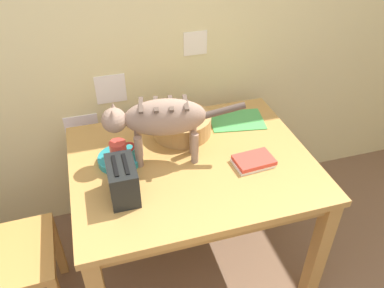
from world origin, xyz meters
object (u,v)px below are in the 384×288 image
object	(u,v)px
cat	(159,119)
saucer_bowl	(120,159)
coffee_mug	(119,149)
magazine	(237,120)
book_stack	(253,161)
wicker_basket	(182,124)
dining_table	(192,174)
toaster	(123,180)

from	to	relation	value
cat	saucer_bowl	bearing A→B (deg)	90.00
coffee_mug	magazine	distance (m)	0.71
book_stack	wicker_basket	xyz separation A→B (m)	(-0.26, 0.36, 0.04)
coffee_mug	dining_table	bearing A→B (deg)	-14.85
saucer_bowl	book_stack	xyz separation A→B (m)	(0.62, -0.20, 0.00)
saucer_bowl	wicker_basket	distance (m)	0.39
dining_table	book_stack	size ratio (longest dim) A/B	5.87
magazine	book_stack	xyz separation A→B (m)	(-0.07, -0.38, 0.01)
cat	book_stack	xyz separation A→B (m)	(0.42, -0.17, -0.22)
saucer_bowl	wicker_basket	bearing A→B (deg)	23.60
coffee_mug	wicker_basket	distance (m)	0.39
book_stack	toaster	bearing A→B (deg)	-176.68
dining_table	wicker_basket	xyz separation A→B (m)	(0.02, 0.25, 0.15)
wicker_basket	toaster	distance (m)	0.54
cat	coffee_mug	distance (m)	0.26
toaster	coffee_mug	bearing A→B (deg)	85.96
saucer_bowl	magazine	size ratio (longest dim) A/B	0.71
magazine	wicker_basket	world-z (taller)	wicker_basket
cat	coffee_mug	size ratio (longest dim) A/B	5.36
dining_table	magazine	bearing A→B (deg)	38.09
book_stack	wicker_basket	world-z (taller)	wicker_basket
cat	saucer_bowl	size ratio (longest dim) A/B	3.13
magazine	cat	bearing A→B (deg)	-146.52
dining_table	cat	xyz separation A→B (m)	(-0.14, 0.05, 0.32)
coffee_mug	wicker_basket	bearing A→B (deg)	23.82
book_stack	coffee_mug	bearing A→B (deg)	161.85
magazine	book_stack	world-z (taller)	book_stack
cat	wicker_basket	xyz separation A→B (m)	(0.16, 0.19, -0.18)
coffee_mug	wicker_basket	size ratio (longest dim) A/B	0.39
cat	magazine	world-z (taller)	cat
coffee_mug	magazine	world-z (taller)	coffee_mug
dining_table	saucer_bowl	xyz separation A→B (m)	(-0.34, 0.09, 0.11)
toaster	cat	bearing A→B (deg)	43.42
cat	toaster	bearing A→B (deg)	143.64
book_stack	toaster	size ratio (longest dim) A/B	1.00
saucer_bowl	coffee_mug	bearing A→B (deg)	0.00
book_stack	magazine	bearing A→B (deg)	80.06
dining_table	book_stack	bearing A→B (deg)	-22.01
saucer_bowl	wicker_basket	size ratio (longest dim) A/B	0.67
saucer_bowl	wicker_basket	xyz separation A→B (m)	(0.36, 0.16, 0.04)
cat	wicker_basket	size ratio (longest dim) A/B	2.09
dining_table	coffee_mug	size ratio (longest dim) A/B	9.58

